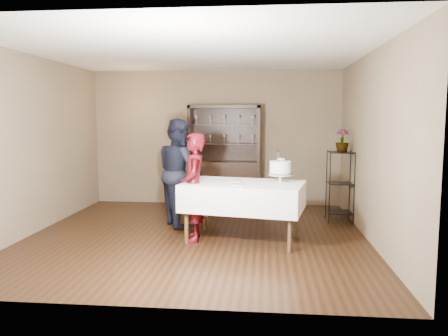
{
  "coord_description": "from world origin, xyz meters",
  "views": [
    {
      "loc": [
        1.02,
        -6.31,
        1.76
      ],
      "look_at": [
        0.4,
        0.1,
        1.02
      ],
      "focal_mm": 35.0,
      "sensor_mm": 36.0,
      "label": 1
    }
  ],
  "objects_px": {
    "plant_etagere": "(340,183)",
    "man": "(180,172)",
    "china_hutch": "(225,173)",
    "cake_table": "(244,196)",
    "potted_plant": "(342,140)",
    "cake": "(280,169)",
    "woman": "(194,187)"
  },
  "relations": [
    {
      "from": "plant_etagere",
      "to": "woman",
      "type": "bearing_deg",
      "value": -148.23
    },
    {
      "from": "potted_plant",
      "to": "china_hutch",
      "type": "bearing_deg",
      "value": 152.24
    },
    {
      "from": "potted_plant",
      "to": "man",
      "type": "bearing_deg",
      "value": -169.82
    },
    {
      "from": "china_hutch",
      "to": "plant_etagere",
      "type": "distance_m",
      "value": 2.33
    },
    {
      "from": "plant_etagere",
      "to": "potted_plant",
      "type": "distance_m",
      "value": 0.73
    },
    {
      "from": "plant_etagere",
      "to": "man",
      "type": "bearing_deg",
      "value": -168.83
    },
    {
      "from": "plant_etagere",
      "to": "china_hutch",
      "type": "bearing_deg",
      "value": 153.17
    },
    {
      "from": "man",
      "to": "potted_plant",
      "type": "height_order",
      "value": "man"
    },
    {
      "from": "man",
      "to": "cake",
      "type": "height_order",
      "value": "man"
    },
    {
      "from": "plant_etagere",
      "to": "cake_table",
      "type": "bearing_deg",
      "value": -139.52
    },
    {
      "from": "man",
      "to": "cake",
      "type": "bearing_deg",
      "value": -143.64
    },
    {
      "from": "china_hutch",
      "to": "cake",
      "type": "xyz_separation_m",
      "value": [
        1.03,
        -2.26,
        0.36
      ]
    },
    {
      "from": "china_hutch",
      "to": "cake_table",
      "type": "relative_size",
      "value": 1.09
    },
    {
      "from": "cake",
      "to": "plant_etagere",
      "type": "bearing_deg",
      "value": 48.84
    },
    {
      "from": "china_hutch",
      "to": "potted_plant",
      "type": "distance_m",
      "value": 2.46
    },
    {
      "from": "man",
      "to": "potted_plant",
      "type": "distance_m",
      "value": 2.76
    },
    {
      "from": "woman",
      "to": "man",
      "type": "bearing_deg",
      "value": -166.08
    },
    {
      "from": "cake_table",
      "to": "cake",
      "type": "relative_size",
      "value": 3.87
    },
    {
      "from": "cake_table",
      "to": "potted_plant",
      "type": "bearing_deg",
      "value": 39.36
    },
    {
      "from": "plant_etagere",
      "to": "cake",
      "type": "bearing_deg",
      "value": -131.16
    },
    {
      "from": "woman",
      "to": "cake",
      "type": "xyz_separation_m",
      "value": [
        1.23,
        0.21,
        0.25
      ]
    },
    {
      "from": "china_hutch",
      "to": "cake",
      "type": "bearing_deg",
      "value": -65.51
    },
    {
      "from": "plant_etagere",
      "to": "woman",
      "type": "distance_m",
      "value": 2.69
    },
    {
      "from": "woman",
      "to": "cake",
      "type": "height_order",
      "value": "woman"
    },
    {
      "from": "man",
      "to": "cake",
      "type": "relative_size",
      "value": 3.69
    },
    {
      "from": "china_hutch",
      "to": "potted_plant",
      "type": "bearing_deg",
      "value": -27.76
    },
    {
      "from": "cake_table",
      "to": "cake",
      "type": "bearing_deg",
      "value": 15.05
    },
    {
      "from": "potted_plant",
      "to": "cake",
      "type": "bearing_deg",
      "value": -132.47
    },
    {
      "from": "man",
      "to": "plant_etagere",
      "type": "bearing_deg",
      "value": -109.71
    },
    {
      "from": "china_hutch",
      "to": "plant_etagere",
      "type": "relative_size",
      "value": 1.67
    },
    {
      "from": "cake_table",
      "to": "woman",
      "type": "height_order",
      "value": "woman"
    },
    {
      "from": "woman",
      "to": "cake_table",
      "type": "bearing_deg",
      "value": 86.41
    }
  ]
}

